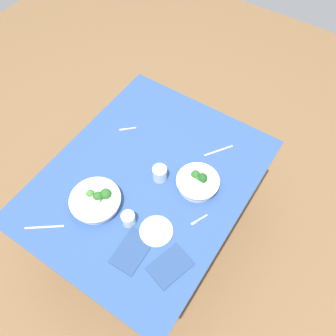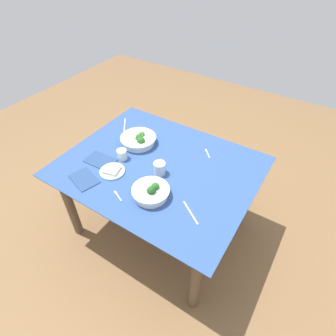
# 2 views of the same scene
# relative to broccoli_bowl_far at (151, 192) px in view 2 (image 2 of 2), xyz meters

# --- Properties ---
(ground_plane) EXTENTS (6.00, 6.00, 0.00)m
(ground_plane) POSITION_rel_broccoli_bowl_far_xyz_m (0.12, -0.26, -0.74)
(ground_plane) COLOR brown
(dining_table) EXTENTS (1.36, 1.09, 0.70)m
(dining_table) POSITION_rel_broccoli_bowl_far_xyz_m (0.12, -0.26, -0.13)
(dining_table) COLOR #2D4C84
(dining_table) RESTS_ON ground_plane
(broccoli_bowl_far) EXTENTS (0.24, 0.24, 0.10)m
(broccoli_bowl_far) POSITION_rel_broccoli_bowl_far_xyz_m (0.00, 0.00, 0.00)
(broccoli_bowl_far) COLOR white
(broccoli_bowl_far) RESTS_ON dining_table
(broccoli_bowl_near) EXTENTS (0.28, 0.28, 0.10)m
(broccoli_bowl_near) POSITION_rel_broccoli_bowl_far_xyz_m (0.40, -0.40, -0.00)
(broccoli_bowl_near) COLOR white
(broccoli_bowl_near) RESTS_ON dining_table
(bread_side_plate) EXTENTS (0.18, 0.18, 0.03)m
(bread_side_plate) POSITION_rel_broccoli_bowl_far_xyz_m (0.36, -0.04, -0.03)
(bread_side_plate) COLOR #99C6D1
(bread_side_plate) RESTS_ON dining_table
(water_glass_center) EXTENTS (0.08, 0.08, 0.09)m
(water_glass_center) POSITION_rel_broccoli_bowl_far_xyz_m (0.07, -0.21, 0.01)
(water_glass_center) COLOR silver
(water_glass_center) RESTS_ON dining_table
(water_glass_side) EXTENTS (0.07, 0.07, 0.08)m
(water_glass_side) POSITION_rel_broccoli_bowl_far_xyz_m (0.39, -0.19, 0.00)
(water_glass_side) COLOR silver
(water_glass_side) RESTS_ON dining_table
(fork_by_far_bowl) EXTENTS (0.08, 0.08, 0.00)m
(fork_by_far_bowl) POSITION_rel_broccoli_bowl_far_xyz_m (-0.11, -0.58, -0.03)
(fork_by_far_bowl) COLOR #B7B7BC
(fork_by_far_bowl) RESTS_ON dining_table
(fork_by_near_bowl) EXTENTS (0.10, 0.05, 0.00)m
(fork_by_near_bowl) POSITION_rel_broccoli_bowl_far_xyz_m (0.18, 0.11, -0.03)
(fork_by_near_bowl) COLOR #B7B7BC
(fork_by_near_bowl) RESTS_ON dining_table
(table_knife_left) EXTENTS (0.13, 0.17, 0.00)m
(table_knife_left) POSITION_rel_broccoli_bowl_far_xyz_m (0.66, -0.54, -0.03)
(table_knife_left) COLOR #B7B7BC
(table_knife_left) RESTS_ON dining_table
(table_knife_right) EXTENTS (0.16, 0.11, 0.00)m
(table_knife_right) POSITION_rel_broccoli_bowl_far_xyz_m (-0.28, -0.02, -0.03)
(table_knife_right) COLOR #B7B7BC
(table_knife_right) RESTS_ON dining_table
(napkin_folded_upper) EXTENTS (0.22, 0.15, 0.01)m
(napkin_folded_upper) POSITION_rel_broccoli_bowl_far_xyz_m (0.51, -0.08, -0.03)
(napkin_folded_upper) COLOR navy
(napkin_folded_upper) RESTS_ON dining_table
(napkin_folded_lower) EXTENTS (0.23, 0.19, 0.01)m
(napkin_folded_lower) POSITION_rel_broccoli_bowl_far_xyz_m (0.47, 0.12, -0.03)
(napkin_folded_lower) COLOR navy
(napkin_folded_lower) RESTS_ON dining_table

